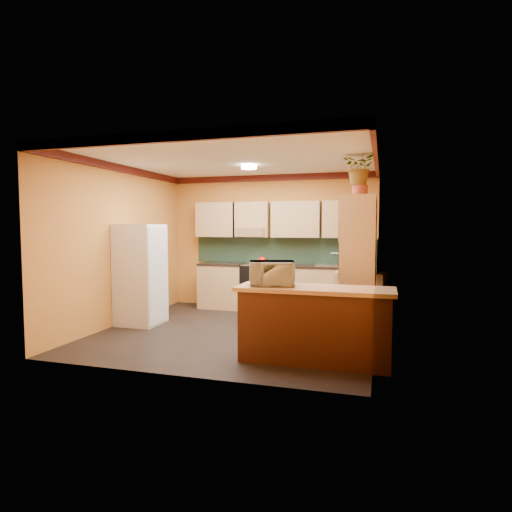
{
  "coord_description": "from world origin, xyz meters",
  "views": [
    {
      "loc": [
        2.19,
        -6.32,
        1.67
      ],
      "look_at": [
        0.17,
        0.45,
        1.17
      ],
      "focal_mm": 30.0,
      "sensor_mm": 36.0,
      "label": 1
    }
  ],
  "objects_px": {
    "breakfast_bar": "(314,327)",
    "pantry": "(358,269)",
    "stove": "(258,287)",
    "fridge": "(140,275)",
    "base_cabinets_back": "(289,289)",
    "microwave": "(272,273)"
  },
  "relations": [
    {
      "from": "stove",
      "to": "fridge",
      "type": "xyz_separation_m",
      "value": [
        -1.56,
        -1.78,
        0.39
      ]
    },
    {
      "from": "stove",
      "to": "fridge",
      "type": "bearing_deg",
      "value": -131.29
    },
    {
      "from": "base_cabinets_back",
      "to": "microwave",
      "type": "relative_size",
      "value": 6.62
    },
    {
      "from": "base_cabinets_back",
      "to": "breakfast_bar",
      "type": "distance_m",
      "value": 3.14
    },
    {
      "from": "stove",
      "to": "microwave",
      "type": "bearing_deg",
      "value": -70.65
    },
    {
      "from": "base_cabinets_back",
      "to": "pantry",
      "type": "bearing_deg",
      "value": -51.16
    },
    {
      "from": "base_cabinets_back",
      "to": "breakfast_bar",
      "type": "xyz_separation_m",
      "value": [
        0.96,
        -2.98,
        0.0
      ]
    },
    {
      "from": "breakfast_bar",
      "to": "microwave",
      "type": "xyz_separation_m",
      "value": [
        -0.54,
        0.0,
        0.64
      ]
    },
    {
      "from": "breakfast_bar",
      "to": "pantry",
      "type": "bearing_deg",
      "value": 70.0
    },
    {
      "from": "breakfast_bar",
      "to": "microwave",
      "type": "relative_size",
      "value": 3.27
    },
    {
      "from": "pantry",
      "to": "breakfast_bar",
      "type": "bearing_deg",
      "value": -110.0
    },
    {
      "from": "stove",
      "to": "pantry",
      "type": "height_order",
      "value": "pantry"
    },
    {
      "from": "stove",
      "to": "fridge",
      "type": "height_order",
      "value": "fridge"
    },
    {
      "from": "fridge",
      "to": "microwave",
      "type": "xyz_separation_m",
      "value": [
        2.61,
        -1.2,
        0.23
      ]
    },
    {
      "from": "pantry",
      "to": "base_cabinets_back",
      "type": "bearing_deg",
      "value": 128.84
    },
    {
      "from": "stove",
      "to": "fridge",
      "type": "distance_m",
      "value": 2.4
    },
    {
      "from": "breakfast_bar",
      "to": "microwave",
      "type": "bearing_deg",
      "value": 180.0
    },
    {
      "from": "base_cabinets_back",
      "to": "stove",
      "type": "bearing_deg",
      "value": -180.0
    },
    {
      "from": "base_cabinets_back",
      "to": "stove",
      "type": "height_order",
      "value": "stove"
    },
    {
      "from": "stove",
      "to": "breakfast_bar",
      "type": "distance_m",
      "value": 3.38
    },
    {
      "from": "stove",
      "to": "microwave",
      "type": "distance_m",
      "value": 3.22
    },
    {
      "from": "fridge",
      "to": "breakfast_bar",
      "type": "xyz_separation_m",
      "value": [
        3.15,
        -1.2,
        -0.41
      ]
    }
  ]
}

